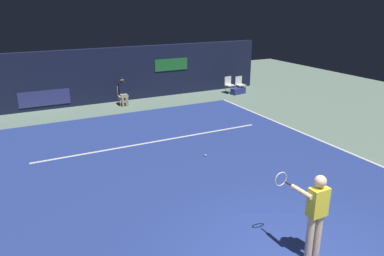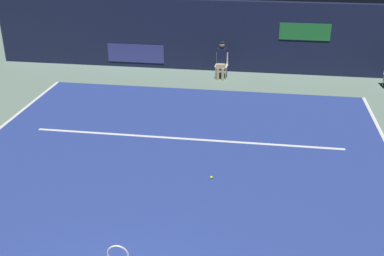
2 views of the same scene
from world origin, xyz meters
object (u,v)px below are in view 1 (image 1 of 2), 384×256
at_px(courtside_chair_far, 240,84).
at_px(tennis_player, 315,211).
at_px(equipment_bag, 238,91).
at_px(line_judge_on_chair, 123,91).
at_px(courtside_chair_near, 229,84).
at_px(tennis_ball, 205,155).

bearing_deg(courtside_chair_far, tennis_player, -118.35).
height_order(courtside_chair_far, equipment_bag, courtside_chair_far).
bearing_deg(line_judge_on_chair, tennis_player, -90.50).
distance_m(courtside_chair_near, tennis_ball, 8.81).
height_order(courtside_chair_near, equipment_bag, courtside_chair_near).
distance_m(courtside_chair_near, equipment_bag, 0.62).
relative_size(courtside_chair_near, courtside_chair_far, 1.00).
bearing_deg(line_judge_on_chair, courtside_chair_far, -3.27).
bearing_deg(equipment_bag, tennis_ball, -142.90).
height_order(line_judge_on_chair, equipment_bag, line_judge_on_chair).
xyz_separation_m(tennis_player, courtside_chair_near, (5.90, 12.15, -0.49)).
bearing_deg(courtside_chair_far, tennis_ball, -130.88).
bearing_deg(equipment_bag, tennis_player, -130.19).
xyz_separation_m(tennis_player, equipment_bag, (6.23, 11.76, -0.83)).
height_order(tennis_ball, equipment_bag, equipment_bag).
relative_size(tennis_player, equipment_bag, 2.06).
xyz_separation_m(courtside_chair_far, equipment_bag, (-0.22, -0.19, -0.34)).
bearing_deg(courtside_chair_near, courtside_chair_far, -19.99).
xyz_separation_m(line_judge_on_chair, courtside_chair_far, (6.34, -0.36, -0.18)).
xyz_separation_m(tennis_player, courtside_chair_far, (6.45, 11.95, -0.49)).
distance_m(courtside_chair_far, equipment_bag, 0.45).
height_order(tennis_player, line_judge_on_chair, tennis_player).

